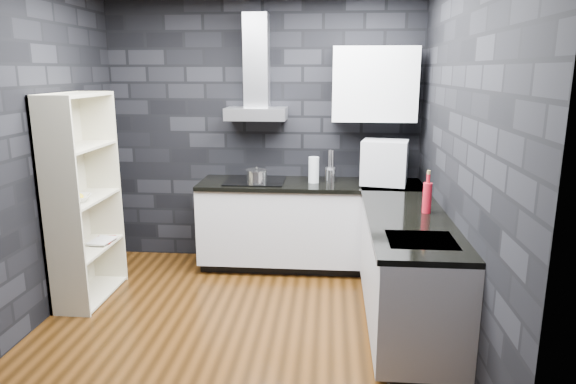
# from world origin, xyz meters

# --- Properties ---
(ground) EXTENTS (3.20, 3.20, 0.00)m
(ground) POSITION_xyz_m (0.00, 0.00, 0.00)
(ground) COLOR #44260C
(wall_back) EXTENTS (3.20, 0.05, 2.70)m
(wall_back) POSITION_xyz_m (0.00, 1.62, 1.35)
(wall_back) COLOR black
(wall_back) RESTS_ON ground
(wall_front) EXTENTS (3.20, 0.05, 2.70)m
(wall_front) POSITION_xyz_m (0.00, -1.62, 1.35)
(wall_front) COLOR black
(wall_front) RESTS_ON ground
(wall_left) EXTENTS (0.05, 3.20, 2.70)m
(wall_left) POSITION_xyz_m (-1.62, 0.00, 1.35)
(wall_left) COLOR black
(wall_left) RESTS_ON ground
(wall_right) EXTENTS (0.05, 3.20, 2.70)m
(wall_right) POSITION_xyz_m (1.62, 0.00, 1.35)
(wall_right) COLOR black
(wall_right) RESTS_ON ground
(toekick_back) EXTENTS (2.18, 0.50, 0.10)m
(toekick_back) POSITION_xyz_m (0.50, 1.34, 0.05)
(toekick_back) COLOR black
(toekick_back) RESTS_ON ground
(toekick_right) EXTENTS (0.50, 1.78, 0.10)m
(toekick_right) POSITION_xyz_m (1.34, 0.10, 0.05)
(toekick_right) COLOR black
(toekick_right) RESTS_ON ground
(counter_back_cab) EXTENTS (2.20, 0.60, 0.76)m
(counter_back_cab) POSITION_xyz_m (0.50, 1.30, 0.48)
(counter_back_cab) COLOR silver
(counter_back_cab) RESTS_ON ground
(counter_right_cab) EXTENTS (0.60, 1.80, 0.76)m
(counter_right_cab) POSITION_xyz_m (1.30, 0.10, 0.48)
(counter_right_cab) COLOR silver
(counter_right_cab) RESTS_ON ground
(counter_back_top) EXTENTS (2.20, 0.62, 0.04)m
(counter_back_top) POSITION_xyz_m (0.50, 1.29, 0.88)
(counter_back_top) COLOR black
(counter_back_top) RESTS_ON counter_back_cab
(counter_right_top) EXTENTS (0.62, 1.80, 0.04)m
(counter_right_top) POSITION_xyz_m (1.29, 0.10, 0.88)
(counter_right_top) COLOR black
(counter_right_top) RESTS_ON counter_right_cab
(counter_corner_top) EXTENTS (0.62, 0.62, 0.04)m
(counter_corner_top) POSITION_xyz_m (1.30, 1.30, 0.88)
(counter_corner_top) COLOR black
(counter_corner_top) RESTS_ON counter_right_cab
(hood_body) EXTENTS (0.60, 0.34, 0.12)m
(hood_body) POSITION_xyz_m (-0.05, 1.43, 1.56)
(hood_body) COLOR silver
(hood_body) RESTS_ON wall_back
(hood_chimney) EXTENTS (0.24, 0.20, 0.90)m
(hood_chimney) POSITION_xyz_m (-0.05, 1.50, 2.07)
(hood_chimney) COLOR silver
(hood_chimney) RESTS_ON hood_body
(upper_cabinet) EXTENTS (0.80, 0.35, 0.70)m
(upper_cabinet) POSITION_xyz_m (1.10, 1.43, 1.85)
(upper_cabinet) COLOR white
(upper_cabinet) RESTS_ON wall_back
(cooktop) EXTENTS (0.58, 0.50, 0.01)m
(cooktop) POSITION_xyz_m (-0.05, 1.30, 0.91)
(cooktop) COLOR black
(cooktop) RESTS_ON counter_back_top
(sink_rim) EXTENTS (0.44, 0.40, 0.01)m
(sink_rim) POSITION_xyz_m (1.30, -0.40, 0.89)
(sink_rim) COLOR silver
(sink_rim) RESTS_ON counter_right_top
(pot) EXTENTS (0.21, 0.21, 0.12)m
(pot) POSITION_xyz_m (-0.01, 1.17, 0.97)
(pot) COLOR #B6B6BA
(pot) RESTS_ON cooktop
(glass_vase) EXTENTS (0.11, 0.11, 0.26)m
(glass_vase) POSITION_xyz_m (0.53, 1.29, 1.03)
(glass_vase) COLOR silver
(glass_vase) RESTS_ON counter_back_top
(storage_jar) EXTENTS (0.11, 0.11, 0.12)m
(storage_jar) POSITION_xyz_m (0.69, 1.39, 0.96)
(storage_jar) COLOR #C7AE89
(storage_jar) RESTS_ON counter_back_top
(utensil_crock) EXTENTS (0.11, 0.11, 0.12)m
(utensil_crock) POSITION_xyz_m (0.70, 1.34, 0.96)
(utensil_crock) COLOR #B6B6BA
(utensil_crock) RESTS_ON counter_back_top
(appliance_garage) EXTENTS (0.48, 0.40, 0.42)m
(appliance_garage) POSITION_xyz_m (1.21, 1.22, 1.12)
(appliance_garage) COLOR silver
(appliance_garage) RESTS_ON counter_back_top
(red_bottle) EXTENTS (0.07, 0.07, 0.24)m
(red_bottle) POSITION_xyz_m (1.45, 0.27, 1.02)
(red_bottle) COLOR red
(red_bottle) RESTS_ON counter_right_top
(bookshelf) EXTENTS (0.52, 0.86, 1.80)m
(bookshelf) POSITION_xyz_m (-1.42, 0.45, 0.90)
(bookshelf) COLOR beige
(bookshelf) RESTS_ON ground
(fruit_bowl) EXTENTS (0.27, 0.27, 0.06)m
(fruit_bowl) POSITION_xyz_m (-1.42, 0.33, 0.94)
(fruit_bowl) COLOR white
(fruit_bowl) RESTS_ON bookshelf
(book_red) EXTENTS (0.17, 0.05, 0.23)m
(book_red) POSITION_xyz_m (-1.44, 0.62, 0.57)
(book_red) COLOR maroon
(book_red) RESTS_ON bookshelf
(book_second) EXTENTS (0.18, 0.04, 0.25)m
(book_second) POSITION_xyz_m (-1.44, 0.60, 0.59)
(book_second) COLOR #B2B2B2
(book_second) RESTS_ON bookshelf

